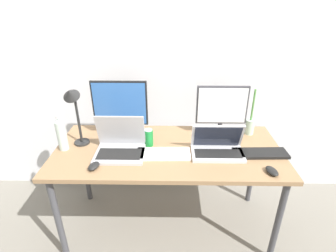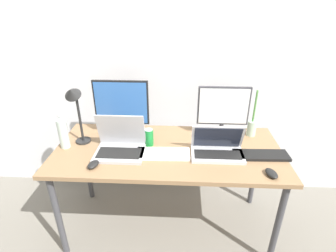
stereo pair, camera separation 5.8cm
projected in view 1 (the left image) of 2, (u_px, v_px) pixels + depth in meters
The scene contains 15 objects.
ground_plane at pixel (168, 224), 2.20m from camera, with size 16.00×16.00×0.00m, color gray.
wall_back at pixel (169, 52), 2.14m from camera, with size 7.00×0.08×2.60m, color silver.
work_desk at pixel (168, 156), 1.90m from camera, with size 1.60×0.73×0.74m.
monitor_left at pixel (120, 107), 1.97m from camera, with size 0.41×0.18×0.43m.
monitor_center at pixel (222, 110), 1.98m from camera, with size 0.39×0.19×0.39m.
laptop_silver at pixel (120, 145), 1.79m from camera, with size 0.33×0.26×0.27m.
laptop_secondary at pixel (217, 147), 1.79m from camera, with size 0.35×0.21×0.21m.
keyboard_main at pixel (260, 153), 1.79m from camera, with size 0.37×0.13×0.02m, color black.
keyboard_aux at pixel (163, 154), 1.78m from camera, with size 0.37×0.14×0.02m, color white.
mouse_by_keyboard at pixel (272, 171), 1.60m from camera, with size 0.06×0.10×0.03m, color black.
mouse_by_laptop at pixel (94, 166), 1.65m from camera, with size 0.06×0.10×0.03m, color black.
water_bottle at pixel (62, 134), 1.81m from camera, with size 0.07×0.07×0.26m.
soda_can_near_keyboard at pixel (149, 138), 1.88m from camera, with size 0.07×0.07×0.13m.
bamboo_vase at pixel (250, 125), 2.04m from camera, with size 0.07×0.07×0.37m.
desk_lamp at pixel (73, 106), 1.76m from camera, with size 0.11×0.18×0.46m.
Camera 1 is at (0.03, -1.60, 1.72)m, focal length 28.00 mm.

